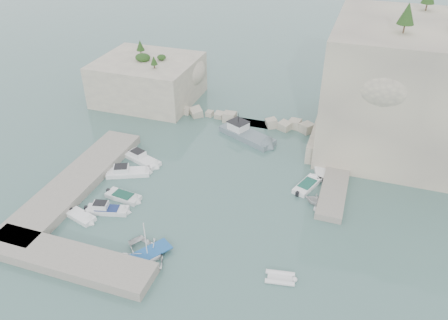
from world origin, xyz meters
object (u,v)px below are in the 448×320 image
(motorboat_b, at_px, (128,174))
(motorboat_c, at_px, (124,198))
(motorboat_d, at_px, (108,212))
(tender_east_a, at_px, (317,205))
(rowboat, at_px, (148,257))
(tender_east_d, at_px, (319,157))
(inflatable_dinghy, at_px, (280,279))
(motorboat_a, at_px, (143,161))
(tender_east_c, at_px, (321,172))
(tender_east_b, at_px, (307,187))
(motorboat_e, at_px, (82,218))
(work_boat, at_px, (247,138))

(motorboat_b, height_order, motorboat_c, motorboat_b)
(motorboat_d, xyz_separation_m, tender_east_a, (22.51, 9.03, 0.00))
(rowboat, bearing_deg, motorboat_d, 90.79)
(tender_east_d, bearing_deg, tender_east_a, -149.05)
(inflatable_dinghy, bearing_deg, motorboat_a, 137.63)
(tender_east_c, bearing_deg, tender_east_d, -3.49)
(motorboat_a, relative_size, tender_east_b, 1.24)
(rowboat, relative_size, tender_east_c, 1.05)
(motorboat_c, bearing_deg, tender_east_b, 31.58)
(motorboat_e, relative_size, tender_east_a, 1.26)
(motorboat_a, relative_size, work_boat, 0.64)
(inflatable_dinghy, height_order, work_boat, work_boat)
(tender_east_a, distance_m, tender_east_b, 3.51)
(motorboat_a, bearing_deg, motorboat_c, -58.16)
(motorboat_b, bearing_deg, tender_east_b, -12.45)
(motorboat_d, height_order, rowboat, motorboat_d)
(motorboat_a, bearing_deg, motorboat_b, -74.42)
(tender_east_b, bearing_deg, motorboat_a, 112.96)
(tender_east_c, bearing_deg, motorboat_d, 111.10)
(motorboat_d, relative_size, tender_east_d, 1.24)
(motorboat_a, distance_m, motorboat_e, 12.90)
(motorboat_a, relative_size, motorboat_c, 1.33)
(motorboat_e, distance_m, work_boat, 26.61)
(motorboat_a, bearing_deg, tender_east_b, 23.11)
(motorboat_a, height_order, work_boat, work_boat)
(tender_east_d, bearing_deg, motorboat_b, 142.34)
(motorboat_b, height_order, motorboat_e, motorboat_b)
(motorboat_b, distance_m, tender_east_b, 22.83)
(motorboat_a, height_order, motorboat_d, same)
(tender_east_a, bearing_deg, tender_east_c, 14.13)
(inflatable_dinghy, xyz_separation_m, work_boat, (-10.50, 24.98, 0.00))
(motorboat_c, xyz_separation_m, work_boat, (9.96, 18.66, 0.00))
(motorboat_e, xyz_separation_m, tender_east_a, (24.69, 10.98, 0.00))
(motorboat_e, height_order, inflatable_dinghy, motorboat_e)
(motorboat_b, height_order, tender_east_a, tender_east_a)
(tender_east_a, height_order, work_boat, work_boat)
(motorboat_b, height_order, tender_east_b, motorboat_b)
(motorboat_a, relative_size, motorboat_e, 1.65)
(motorboat_d, bearing_deg, tender_east_a, 7.97)
(tender_east_a, bearing_deg, motorboat_d, 121.91)
(inflatable_dinghy, xyz_separation_m, tender_east_b, (-0.05, 15.60, 0.00))
(motorboat_c, height_order, tender_east_b, same)
(motorboat_b, distance_m, tender_east_a, 24.07)
(motorboat_e, bearing_deg, inflatable_dinghy, 12.75)
(motorboat_d, bearing_deg, tender_east_d, 28.81)
(motorboat_b, distance_m, motorboat_d, 7.66)
(motorboat_c, relative_size, motorboat_e, 1.24)
(motorboat_b, bearing_deg, inflatable_dinghy, -50.22)
(motorboat_c, height_order, tender_east_c, same)
(motorboat_d, distance_m, work_boat, 23.88)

